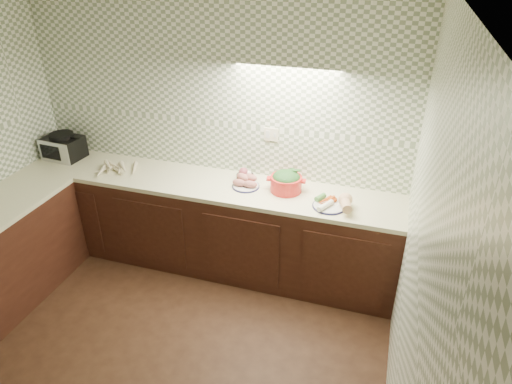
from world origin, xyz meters
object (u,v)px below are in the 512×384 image
(dutch_oven, at_px, (286,181))
(veg_plate, at_px, (337,202))
(onion_bowl, at_px, (245,176))
(parsnip_pile, at_px, (118,167))
(sweet_potato_plate, at_px, (246,182))
(toaster_oven, at_px, (63,147))

(dutch_oven, bearing_deg, veg_plate, -24.84)
(onion_bowl, xyz_separation_m, dutch_oven, (0.41, -0.08, 0.05))
(parsnip_pile, distance_m, veg_plate, 2.11)
(onion_bowl, distance_m, dutch_oven, 0.42)
(parsnip_pile, height_order, onion_bowl, onion_bowl)
(parsnip_pile, distance_m, sweet_potato_plate, 1.28)
(veg_plate, bearing_deg, toaster_oven, 176.83)
(parsnip_pile, distance_m, onion_bowl, 1.24)
(toaster_oven, xyz_separation_m, sweet_potato_plate, (1.95, -0.04, -0.08))
(veg_plate, bearing_deg, dutch_oven, 163.05)
(dutch_oven, relative_size, veg_plate, 1.03)
(toaster_oven, distance_m, veg_plate, 2.79)
(toaster_oven, distance_m, parsnip_pile, 0.69)
(veg_plate, bearing_deg, onion_bowl, 165.61)
(sweet_potato_plate, xyz_separation_m, veg_plate, (0.83, -0.11, 0.00))
(sweet_potato_plate, xyz_separation_m, dutch_oven, (0.36, 0.03, 0.05))
(veg_plate, bearing_deg, sweet_potato_plate, 172.29)
(toaster_oven, distance_m, sweet_potato_plate, 1.96)
(sweet_potato_plate, bearing_deg, onion_bowl, 112.99)
(toaster_oven, relative_size, dutch_oven, 1.11)
(parsnip_pile, bearing_deg, toaster_oven, 172.32)
(toaster_oven, bearing_deg, onion_bowl, 6.56)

